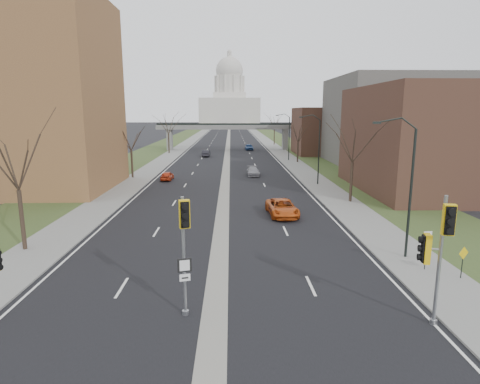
{
  "coord_description": "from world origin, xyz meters",
  "views": [
    {
      "loc": [
        0.77,
        -17.82,
        9.1
      ],
      "look_at": [
        1.41,
        9.56,
        3.62
      ],
      "focal_mm": 30.0,
      "sensor_mm": 36.0,
      "label": 1
    }
  ],
  "objects_px": {
    "car_right_near": "(282,208)",
    "car_right_far": "(249,147)",
    "signal_pole_median": "(184,236)",
    "speed_limit_sign": "(427,243)",
    "signal_pole_right": "(438,243)",
    "car_right_mid": "(253,171)",
    "warning_sign": "(463,258)",
    "car_left_near": "(167,176)",
    "car_left_far": "(206,153)"
  },
  "relations": [
    {
      "from": "warning_sign",
      "to": "car_left_far",
      "type": "bearing_deg",
      "value": 83.35
    },
    {
      "from": "car_right_near",
      "to": "signal_pole_median",
      "type": "bearing_deg",
      "value": -113.93
    },
    {
      "from": "signal_pole_right",
      "to": "car_right_mid",
      "type": "distance_m",
      "value": 42.54
    },
    {
      "from": "car_right_mid",
      "to": "car_right_far",
      "type": "bearing_deg",
      "value": 87.0
    },
    {
      "from": "car_left_near",
      "to": "car_right_mid",
      "type": "height_order",
      "value": "car_right_mid"
    },
    {
      "from": "speed_limit_sign",
      "to": "car_right_near",
      "type": "height_order",
      "value": "speed_limit_sign"
    },
    {
      "from": "signal_pole_median",
      "to": "car_right_mid",
      "type": "height_order",
      "value": "signal_pole_median"
    },
    {
      "from": "car_right_near",
      "to": "car_right_far",
      "type": "height_order",
      "value": "car_right_far"
    },
    {
      "from": "car_right_far",
      "to": "car_left_near",
      "type": "bearing_deg",
      "value": -110.89
    },
    {
      "from": "car_left_far",
      "to": "car_right_near",
      "type": "distance_m",
      "value": 49.32
    },
    {
      "from": "signal_pole_median",
      "to": "car_right_far",
      "type": "bearing_deg",
      "value": 70.28
    },
    {
      "from": "signal_pole_median",
      "to": "car_left_far",
      "type": "xyz_separation_m",
      "value": [
        -3.08,
        66.4,
        -3.16
      ]
    },
    {
      "from": "signal_pole_right",
      "to": "car_left_far",
      "type": "xyz_separation_m",
      "value": [
        -13.66,
        67.36,
        -3.09
      ]
    },
    {
      "from": "speed_limit_sign",
      "to": "warning_sign",
      "type": "height_order",
      "value": "speed_limit_sign"
    },
    {
      "from": "car_left_near",
      "to": "car_right_far",
      "type": "relative_size",
      "value": 0.81
    },
    {
      "from": "signal_pole_right",
      "to": "warning_sign",
      "type": "height_order",
      "value": "signal_pole_right"
    },
    {
      "from": "warning_sign",
      "to": "car_right_far",
      "type": "distance_m",
      "value": 77.64
    },
    {
      "from": "signal_pole_right",
      "to": "car_left_near",
      "type": "bearing_deg",
      "value": 124.7
    },
    {
      "from": "speed_limit_sign",
      "to": "car_left_far",
      "type": "bearing_deg",
      "value": 99.37
    },
    {
      "from": "car_right_far",
      "to": "warning_sign",
      "type": "bearing_deg",
      "value": -88.12
    },
    {
      "from": "warning_sign",
      "to": "car_right_mid",
      "type": "distance_m",
      "value": 38.49
    },
    {
      "from": "car_right_mid",
      "to": "warning_sign",
      "type": "bearing_deg",
      "value": -77.11
    },
    {
      "from": "warning_sign",
      "to": "car_left_far",
      "type": "relative_size",
      "value": 0.44
    },
    {
      "from": "car_right_mid",
      "to": "car_left_far",
      "type": "bearing_deg",
      "value": 107.0
    },
    {
      "from": "speed_limit_sign",
      "to": "car_right_mid",
      "type": "distance_m",
      "value": 36.93
    },
    {
      "from": "signal_pole_right",
      "to": "car_right_near",
      "type": "bearing_deg",
      "value": 112.39
    },
    {
      "from": "car_right_mid",
      "to": "speed_limit_sign",
      "type": "bearing_deg",
      "value": -78.73
    },
    {
      "from": "car_right_near",
      "to": "car_right_far",
      "type": "distance_m",
      "value": 62.98
    },
    {
      "from": "warning_sign",
      "to": "car_right_near",
      "type": "height_order",
      "value": "warning_sign"
    },
    {
      "from": "speed_limit_sign",
      "to": "car_right_near",
      "type": "bearing_deg",
      "value": 111.73
    },
    {
      "from": "car_left_far",
      "to": "car_right_near",
      "type": "bearing_deg",
      "value": 103.85
    },
    {
      "from": "warning_sign",
      "to": "car_left_near",
      "type": "relative_size",
      "value": 0.5
    },
    {
      "from": "speed_limit_sign",
      "to": "car_right_mid",
      "type": "height_order",
      "value": "speed_limit_sign"
    },
    {
      "from": "car_left_far",
      "to": "car_right_mid",
      "type": "distance_m",
      "value": 26.62
    },
    {
      "from": "signal_pole_right",
      "to": "speed_limit_sign",
      "type": "bearing_deg",
      "value": 76.66
    },
    {
      "from": "signal_pole_median",
      "to": "car_right_mid",
      "type": "xyz_separation_m",
      "value": [
        5.26,
        41.12,
        -3.23
      ]
    },
    {
      "from": "car_left_near",
      "to": "car_left_far",
      "type": "distance_m",
      "value": 29.26
    },
    {
      "from": "signal_pole_median",
      "to": "warning_sign",
      "type": "bearing_deg",
      "value": -0.61
    },
    {
      "from": "warning_sign",
      "to": "car_right_near",
      "type": "distance_m",
      "value": 16.37
    },
    {
      "from": "signal_pole_median",
      "to": "signal_pole_right",
      "type": "distance_m",
      "value": 10.63
    },
    {
      "from": "signal_pole_right",
      "to": "car_left_near",
      "type": "relative_size",
      "value": 1.61
    },
    {
      "from": "signal_pole_right",
      "to": "car_right_far",
      "type": "bearing_deg",
      "value": 103.37
    },
    {
      "from": "car_left_far",
      "to": "car_right_mid",
      "type": "height_order",
      "value": "car_left_far"
    },
    {
      "from": "speed_limit_sign",
      "to": "car_right_far",
      "type": "height_order",
      "value": "speed_limit_sign"
    },
    {
      "from": "car_right_near",
      "to": "car_left_far",
      "type": "bearing_deg",
      "value": 97.42
    },
    {
      "from": "car_left_far",
      "to": "car_right_far",
      "type": "distance_m",
      "value": 17.45
    },
    {
      "from": "car_right_far",
      "to": "car_right_near",
      "type": "bearing_deg",
      "value": -94.07
    },
    {
      "from": "speed_limit_sign",
      "to": "car_left_far",
      "type": "height_order",
      "value": "speed_limit_sign"
    },
    {
      "from": "signal_pole_median",
      "to": "speed_limit_sign",
      "type": "relative_size",
      "value": 2.4
    },
    {
      "from": "signal_pole_right",
      "to": "car_right_mid",
      "type": "height_order",
      "value": "signal_pole_right"
    }
  ]
}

